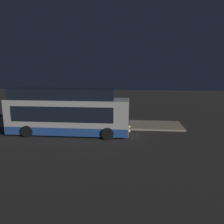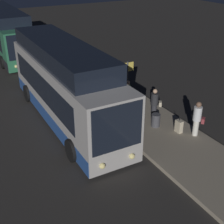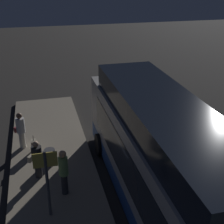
{
  "view_description": "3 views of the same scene",
  "coord_description": "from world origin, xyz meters",
  "px_view_note": "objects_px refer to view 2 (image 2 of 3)",
  "views": [
    {
      "loc": [
        5.02,
        -18.2,
        5.74
      ],
      "look_at": [
        3.27,
        0.56,
        1.94
      ],
      "focal_mm": 35.0,
      "sensor_mm": 36.0,
      "label": 1
    },
    {
      "loc": [
        13.46,
        -5.05,
        7.83
      ],
      "look_at": [
        3.27,
        0.56,
        1.94
      ],
      "focal_mm": 50.0,
      "sensor_mm": 36.0,
      "label": 2
    },
    {
      "loc": [
        -8.74,
        3.54,
        7.55
      ],
      "look_at": [
        3.27,
        0.56,
        1.94
      ],
      "focal_mm": 50.0,
      "sensor_mm": 36.0,
      "label": 3
    }
  ],
  "objects_px": {
    "passenger_with_bags": "(197,118)",
    "suitcase": "(179,126)",
    "sign_post": "(127,77)",
    "trash_bin": "(156,120)",
    "bus_second": "(6,34)",
    "passenger_waiting": "(127,94)",
    "bus_lead": "(65,87)",
    "passenger_boarding": "(155,102)"
  },
  "relations": [
    {
      "from": "passenger_with_bags",
      "to": "suitcase",
      "type": "xyz_separation_m",
      "value": [
        -0.6,
        -0.52,
        -0.62
      ]
    },
    {
      "from": "sign_post",
      "to": "trash_bin",
      "type": "distance_m",
      "value": 3.33
    },
    {
      "from": "trash_bin",
      "to": "passenger_with_bags",
      "type": "bearing_deg",
      "value": 35.33
    },
    {
      "from": "bus_second",
      "to": "passenger_waiting",
      "type": "xyz_separation_m",
      "value": [
        15.13,
        3.04,
        -0.53
      ]
    },
    {
      "from": "bus_second",
      "to": "sign_post",
      "type": "xyz_separation_m",
      "value": [
        14.15,
        3.63,
        0.05
      ]
    },
    {
      "from": "bus_second",
      "to": "passenger_waiting",
      "type": "relative_size",
      "value": 6.55
    },
    {
      "from": "bus_lead",
      "to": "passenger_waiting",
      "type": "distance_m",
      "value": 3.3
    },
    {
      "from": "bus_lead",
      "to": "passenger_with_bags",
      "type": "height_order",
      "value": "bus_lead"
    },
    {
      "from": "passenger_boarding",
      "to": "passenger_with_bags",
      "type": "xyz_separation_m",
      "value": [
        2.45,
        0.63,
        0.09
      ]
    },
    {
      "from": "bus_lead",
      "to": "passenger_waiting",
      "type": "relative_size",
      "value": 6.01
    },
    {
      "from": "passenger_boarding",
      "to": "suitcase",
      "type": "relative_size",
      "value": 1.85
    },
    {
      "from": "bus_lead",
      "to": "passenger_with_bags",
      "type": "xyz_separation_m",
      "value": [
        4.82,
        4.57,
        -0.71
      ]
    },
    {
      "from": "passenger_boarding",
      "to": "suitcase",
      "type": "xyz_separation_m",
      "value": [
        1.86,
        0.12,
        -0.53
      ]
    },
    {
      "from": "bus_lead",
      "to": "passenger_boarding",
      "type": "bearing_deg",
      "value": 59.0
    },
    {
      "from": "bus_lead",
      "to": "sign_post",
      "type": "height_order",
      "value": "bus_lead"
    },
    {
      "from": "bus_second",
      "to": "suitcase",
      "type": "bearing_deg",
      "value": 12.52
    },
    {
      "from": "bus_second",
      "to": "suitcase",
      "type": "height_order",
      "value": "bus_second"
    },
    {
      "from": "passenger_waiting",
      "to": "passenger_with_bags",
      "type": "relative_size",
      "value": 1.03
    },
    {
      "from": "suitcase",
      "to": "sign_post",
      "type": "relative_size",
      "value": 0.35
    },
    {
      "from": "bus_second",
      "to": "suitcase",
      "type": "xyz_separation_m",
      "value": [
        18.25,
        4.05,
        -1.21
      ]
    },
    {
      "from": "passenger_waiting",
      "to": "passenger_with_bags",
      "type": "height_order",
      "value": "passenger_waiting"
    },
    {
      "from": "passenger_with_bags",
      "to": "sign_post",
      "type": "relative_size",
      "value": 0.71
    },
    {
      "from": "suitcase",
      "to": "bus_second",
      "type": "bearing_deg",
      "value": -167.48
    },
    {
      "from": "bus_lead",
      "to": "passenger_with_bags",
      "type": "bearing_deg",
      "value": 43.47
    },
    {
      "from": "bus_second",
      "to": "trash_bin",
      "type": "relative_size",
      "value": 17.95
    },
    {
      "from": "passenger_waiting",
      "to": "suitcase",
      "type": "height_order",
      "value": "passenger_waiting"
    },
    {
      "from": "passenger_with_bags",
      "to": "suitcase",
      "type": "bearing_deg",
      "value": -86.52
    },
    {
      "from": "passenger_boarding",
      "to": "passenger_waiting",
      "type": "distance_m",
      "value": 1.56
    },
    {
      "from": "passenger_with_bags",
      "to": "sign_post",
      "type": "height_order",
      "value": "sign_post"
    },
    {
      "from": "passenger_with_bags",
      "to": "suitcase",
      "type": "relative_size",
      "value": 2.02
    },
    {
      "from": "passenger_with_bags",
      "to": "trash_bin",
      "type": "bearing_deg",
      "value": -91.93
    },
    {
      "from": "bus_second",
      "to": "passenger_with_bags",
      "type": "xyz_separation_m",
      "value": [
        18.85,
        4.57,
        -0.59
      ]
    },
    {
      "from": "suitcase",
      "to": "sign_post",
      "type": "height_order",
      "value": "sign_post"
    },
    {
      "from": "sign_post",
      "to": "trash_bin",
      "type": "xyz_separation_m",
      "value": [
        3.08,
        -0.2,
        -1.24
      ]
    },
    {
      "from": "passenger_waiting",
      "to": "passenger_boarding",
      "type": "bearing_deg",
      "value": -159.21
    },
    {
      "from": "suitcase",
      "to": "trash_bin",
      "type": "distance_m",
      "value": 1.19
    },
    {
      "from": "bus_second",
      "to": "trash_bin",
      "type": "xyz_separation_m",
      "value": [
        17.24,
        3.43,
        -1.19
      ]
    },
    {
      "from": "passenger_boarding",
      "to": "suitcase",
      "type": "distance_m",
      "value": 1.93
    },
    {
      "from": "suitcase",
      "to": "sign_post",
      "type": "xyz_separation_m",
      "value": [
        -4.1,
        -0.43,
        1.26
      ]
    },
    {
      "from": "passenger_waiting",
      "to": "sign_post",
      "type": "height_order",
      "value": "sign_post"
    },
    {
      "from": "passenger_boarding",
      "to": "bus_second",
      "type": "bearing_deg",
      "value": -132.94
    },
    {
      "from": "passenger_with_bags",
      "to": "sign_post",
      "type": "bearing_deg",
      "value": -115.91
    }
  ]
}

